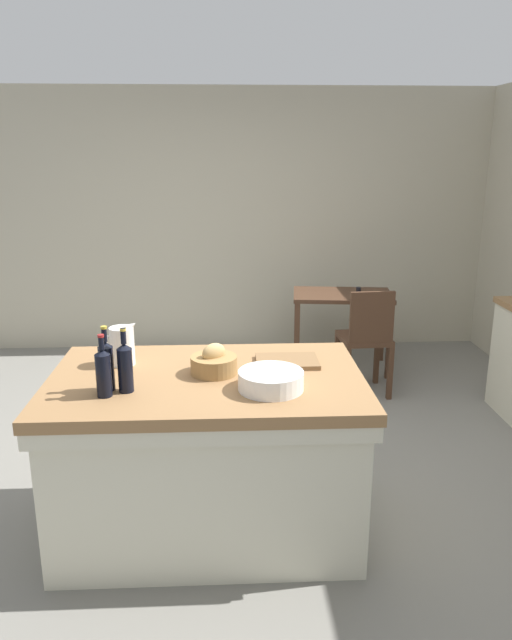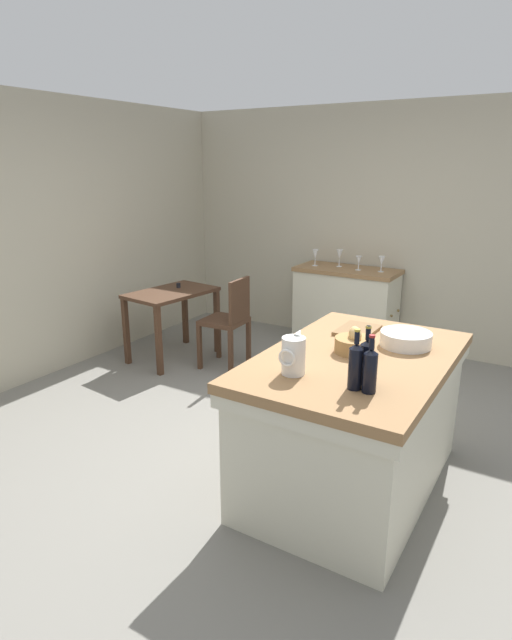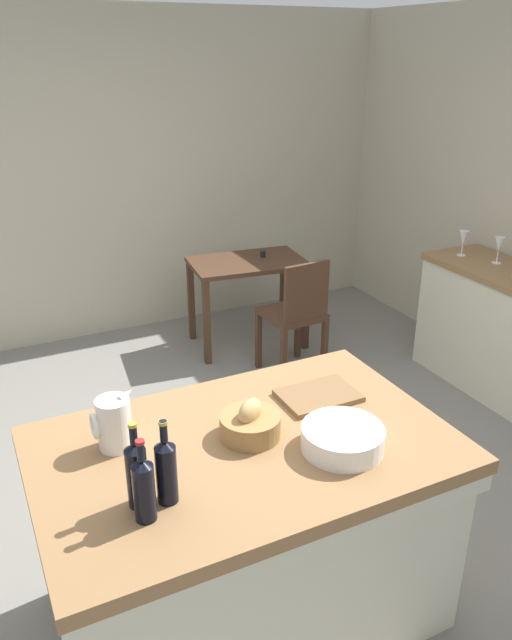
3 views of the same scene
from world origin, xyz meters
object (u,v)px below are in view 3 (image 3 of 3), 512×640
at_px(wash_bowl, 342,438).
at_px(wooden_chair, 296,313).
at_px(bread_basket, 250,424).
at_px(wine_bottle_green, 144,488).
at_px(island_table, 246,525).
at_px(writing_desk, 247,274).
at_px(cutting_board, 318,396).
at_px(wine_bottle_dark, 166,469).
at_px(wine_bottle_amber, 137,473).
at_px(wine_glass_right, 463,239).
at_px(side_cabinet, 494,328).
at_px(pitcher, 114,423).
at_px(wine_glass_middle, 499,246).

bearing_deg(wash_bowl, wooden_chair, 64.72).
distance_m(bread_basket, wine_bottle_green, 0.58).
height_order(island_table, wooden_chair, wooden_chair).
height_order(writing_desk, cutting_board, cutting_board).
relative_size(wine_bottle_dark, wine_bottle_amber, 0.99).
xyz_separation_m(wine_bottle_amber, wine_glass_right, (2.89, 1.59, 0.00)).
bearing_deg(wash_bowl, wine_bottle_green, -176.85).
height_order(wine_bottle_dark, wine_bottle_green, wine_bottle_dark).
relative_size(cutting_board, wine_bottle_amber, 1.05).
bearing_deg(wooden_chair, side_cabinet, -31.37).
relative_size(pitcher, wine_glass_middle, 1.32).
height_order(side_cabinet, wash_bowl, wash_bowl).
bearing_deg(wine_bottle_green, wooden_chair, 49.73).
relative_size(side_cabinet, pitcher, 4.50).
xyz_separation_m(wash_bowl, wine_glass_middle, (2.20, 1.38, 0.09)).
bearing_deg(wine_bottle_green, wash_bowl, 3.15).
bearing_deg(wine_glass_middle, side_cabinet, -112.37).
xyz_separation_m(writing_desk, wine_glass_right, (1.25, -1.03, 0.41)).
bearing_deg(writing_desk, wine_bottle_dark, -120.44).
height_order(island_table, writing_desk, island_table).
distance_m(wine_bottle_amber, wine_glass_right, 3.30).
bearing_deg(island_table, wine_glass_middle, 25.12).
xyz_separation_m(wine_bottle_green, wine_glass_right, (2.89, 1.67, 0.01)).
xyz_separation_m(bread_basket, wine_glass_right, (2.39, 1.40, 0.08)).
relative_size(island_table, writing_desk, 1.68).
distance_m(side_cabinet, wine_bottle_dark, 3.16).
relative_size(pitcher, wine_bottle_green, 0.83).
relative_size(writing_desk, pitcher, 3.84).
relative_size(bread_basket, cutting_board, 0.72).
relative_size(bread_basket, wine_glass_middle, 1.27).
relative_size(side_cabinet, writing_desk, 1.17).
distance_m(wine_bottle_green, wine_glass_middle, 3.31).
bearing_deg(writing_desk, bread_basket, -115.19).
distance_m(cutting_board, wine_bottle_green, 0.99).
height_order(wine_bottle_dark, wine_bottle_amber, wine_bottle_amber).
distance_m(cutting_board, wine_glass_right, 2.36).
height_order(side_cabinet, bread_basket, bread_basket).
height_order(pitcher, bread_basket, pitcher).
bearing_deg(wine_bottle_amber, wash_bowl, -2.45).
xyz_separation_m(island_table, bread_basket, (0.04, 0.03, 0.46)).
relative_size(wash_bowl, wine_bottle_amber, 0.99).
bearing_deg(pitcher, wine_glass_middle, 18.34).
bearing_deg(cutting_board, pitcher, 178.02).
xyz_separation_m(wooden_chair, pitcher, (-1.71, -1.60, 0.48)).
height_order(writing_desk, wine_glass_right, wine_glass_right).
height_order(wine_bottle_dark, wine_glass_middle, wine_bottle_dark).
xyz_separation_m(wine_bottle_amber, wine_bottle_green, (0.00, -0.08, -0.01)).
xyz_separation_m(cutting_board, wine_glass_middle, (2.09, 1.02, 0.13)).
relative_size(bread_basket, wine_bottle_dark, 0.76).
height_order(island_table, wine_bottle_dark, wine_bottle_dark).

